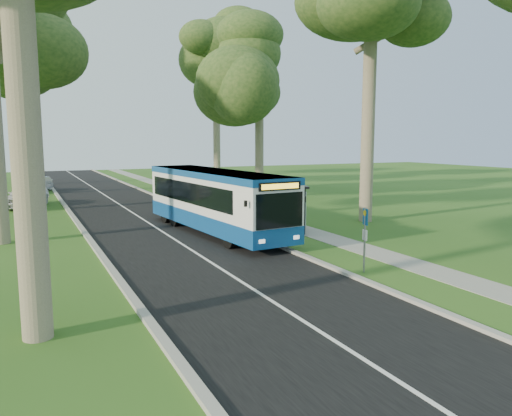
{
  "coord_description": "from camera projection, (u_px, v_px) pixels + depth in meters",
  "views": [
    {
      "loc": [
        -9.69,
        -15.98,
        4.52
      ],
      "look_at": [
        -0.65,
        2.96,
        1.6
      ],
      "focal_mm": 35.0,
      "sensor_mm": 36.0,
      "label": 1
    }
  ],
  "objects": [
    {
      "name": "bus_stop_sign",
      "position": [
        365.0,
        232.0,
        16.82
      ],
      "size": [
        0.11,
        0.31,
        2.23
      ],
      "rotation": [
        0.0,
        0.0,
        -0.2
      ],
      "color": "gray",
      "rests_on": "ground"
    },
    {
      "name": "bus",
      "position": [
        215.0,
        201.0,
        23.98
      ],
      "size": [
        3.38,
        11.51,
        3.01
      ],
      "rotation": [
        0.0,
        0.0,
        0.09
      ],
      "color": "white",
      "rests_on": "ground"
    },
    {
      "name": "tree_west_c",
      "position": [
        22.0,
        30.0,
        29.78
      ],
      "size": [
        5.2,
        5.2,
        14.79
      ],
      "color": "#7A6B56",
      "rests_on": "ground"
    },
    {
      "name": "centre_line",
      "position": [
        151.0,
        224.0,
        26.48
      ],
      "size": [
        0.12,
        100.0,
        0.0
      ],
      "primitive_type": "cube",
      "color": "white",
      "rests_on": "road"
    },
    {
      "name": "tree_east_c",
      "position": [
        259.0,
        63.0,
        36.65
      ],
      "size": [
        5.2,
        5.2,
        13.54
      ],
      "color": "#7A6B56",
      "rests_on": "ground"
    },
    {
      "name": "footpath",
      "position": [
        261.0,
        216.0,
        29.25
      ],
      "size": [
        1.5,
        100.0,
        0.02
      ],
      "primitive_type": "cube",
      "color": "gray",
      "rests_on": "ground"
    },
    {
      "name": "ground",
      "position": [
        305.0,
        258.0,
        19.04
      ],
      "size": [
        120.0,
        120.0,
        0.0
      ],
      "primitive_type": "plane",
      "color": "#2B551A",
      "rests_on": "ground"
    },
    {
      "name": "kerb_west",
      "position": [
        81.0,
        228.0,
        24.98
      ],
      "size": [
        0.25,
        100.0,
        0.12
      ],
      "primitive_type": "cube",
      "color": "#9E9B93",
      "rests_on": "ground"
    },
    {
      "name": "car_white",
      "position": [
        26.0,
        195.0,
        33.2
      ],
      "size": [
        3.32,
        4.97,
        1.57
      ],
      "primitive_type": "imported",
      "rotation": [
        0.0,
        0.0,
        -0.35
      ],
      "color": "silver",
      "rests_on": "ground"
    },
    {
      "name": "bus_shelter",
      "position": [
        294.0,
        199.0,
        24.14
      ],
      "size": [
        2.22,
        3.01,
        2.31
      ],
      "rotation": [
        0.0,
        0.0,
        -0.31
      ],
      "color": "black",
      "rests_on": "ground"
    },
    {
      "name": "car_silver",
      "position": [
        37.0,
        184.0,
        42.45
      ],
      "size": [
        2.76,
        4.26,
        1.33
      ],
      "primitive_type": "imported",
      "rotation": [
        0.0,
        0.0,
        -0.37
      ],
      "color": "#A7A9AF",
      "rests_on": "ground"
    },
    {
      "name": "road",
      "position": [
        151.0,
        224.0,
        26.48
      ],
      "size": [
        7.0,
        100.0,
        0.02
      ],
      "primitive_type": "cube",
      "color": "black",
      "rests_on": "ground"
    },
    {
      "name": "tree_east_d",
      "position": [
        216.0,
        64.0,
        47.67
      ],
      "size": [
        5.2,
        5.2,
        15.69
      ],
      "color": "#7A6B56",
      "rests_on": "ground"
    },
    {
      "name": "tree_west_e",
      "position": [
        25.0,
        62.0,
        47.75
      ],
      "size": [
        5.2,
        5.2,
        15.97
      ],
      "color": "#7A6B56",
      "rests_on": "ground"
    },
    {
      "name": "kerb_east",
      "position": [
        213.0,
        219.0,
        27.97
      ],
      "size": [
        0.25,
        100.0,
        0.12
      ],
      "primitive_type": "cube",
      "color": "#9E9B93",
      "rests_on": "ground"
    },
    {
      "name": "litter_bin",
      "position": [
        258.0,
        219.0,
        24.91
      ],
      "size": [
        0.6,
        0.6,
        1.05
      ],
      "rotation": [
        0.0,
        0.0,
        0.1
      ],
      "color": "black",
      "rests_on": "ground"
    }
  ]
}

